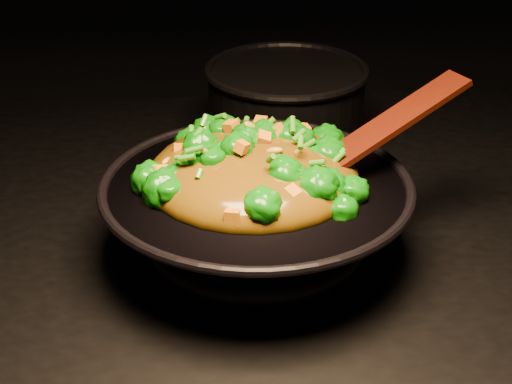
{
  "coord_description": "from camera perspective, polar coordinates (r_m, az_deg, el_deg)",
  "views": [
    {
      "loc": [
        -0.16,
        -0.9,
        1.44
      ],
      "look_at": [
        -0.1,
        -0.08,
        0.99
      ],
      "focal_mm": 55.0,
      "sensor_mm": 36.0,
      "label": 1
    }
  ],
  "objects": [
    {
      "name": "spatula",
      "position": [
        0.94,
        8.33,
        4.01
      ],
      "size": [
        0.26,
        0.14,
        0.11
      ],
      "primitive_type": "cube",
      "rotation": [
        0.0,
        -0.38,
        0.41
      ],
      "color": "#3D1406",
      "rests_on": "wok"
    },
    {
      "name": "stir_fry",
      "position": [
        0.92,
        -0.22,
        3.35
      ],
      "size": [
        0.33,
        0.33,
        0.09
      ],
      "primitive_type": null,
      "rotation": [
        0.0,
        0.0,
        -0.38
      ],
      "color": "#0E6E07",
      "rests_on": "wok"
    },
    {
      "name": "back_pot",
      "position": [
        1.22,
        2.2,
        6.13
      ],
      "size": [
        0.26,
        0.26,
        0.14
      ],
      "primitive_type": "cylinder",
      "rotation": [
        0.0,
        0.0,
        0.08
      ],
      "color": "black",
      "rests_on": "stovetop"
    },
    {
      "name": "wok",
      "position": [
        0.95,
        0.04,
        -2.17
      ],
      "size": [
        0.47,
        0.47,
        0.1
      ],
      "primitive_type": null,
      "rotation": [
        0.0,
        0.0,
        -0.4
      ],
      "color": "black",
      "rests_on": "stovetop"
    }
  ]
}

